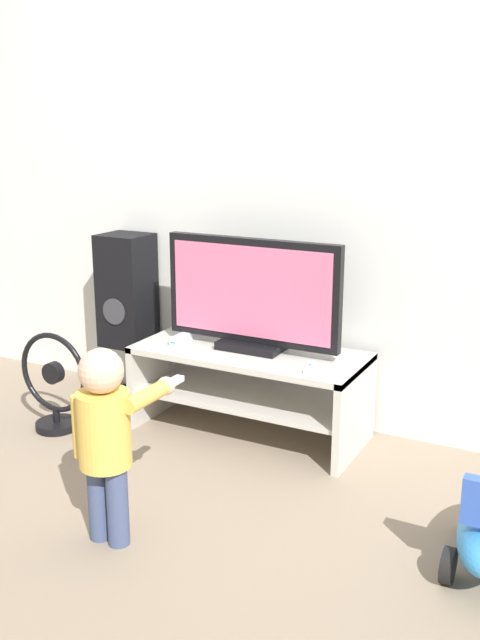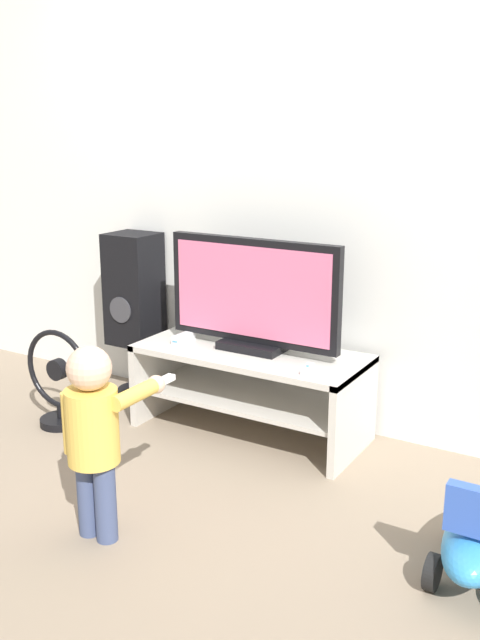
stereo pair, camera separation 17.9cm
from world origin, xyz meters
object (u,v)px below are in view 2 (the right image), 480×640
at_px(game_console, 184,338).
at_px(remote_primary, 307,369).
at_px(child, 95,427).
at_px(television, 253,296).
at_px(floor_fan, 58,383).
at_px(speaker_tower, 134,293).

bearing_deg(game_console, remote_primary, -6.21).
bearing_deg(child, remote_primary, 68.58).
distance_m(game_console, child, 1.13).
height_order(television, child, television).
relative_size(child, floor_fan, 1.47).
xyz_separation_m(television, remote_primary, (0.38, -0.15, -0.26)).
bearing_deg(remote_primary, speaker_tower, 166.77).
relative_size(television, floor_fan, 1.78).
xyz_separation_m(television, game_console, (-0.37, -0.07, -0.25)).
xyz_separation_m(game_console, floor_fan, (-0.53, -0.38, -0.23)).
bearing_deg(speaker_tower, game_console, -23.16).
bearing_deg(television, child, -90.55).
distance_m(television, child, 1.18).
relative_size(television, game_console, 5.84).
distance_m(game_console, remote_primary, 0.76).
xyz_separation_m(speaker_tower, floor_fan, (-0.04, -0.59, -0.37)).
height_order(game_console, floor_fan, floor_fan).
bearing_deg(game_console, speaker_tower, 156.84).
distance_m(remote_primary, floor_fan, 1.34).
xyz_separation_m(remote_primary, speaker_tower, (-1.24, 0.29, 0.15)).
xyz_separation_m(television, floor_fan, (-0.90, -0.46, -0.48)).
xyz_separation_m(game_console, remote_primary, (0.75, -0.08, -0.01)).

